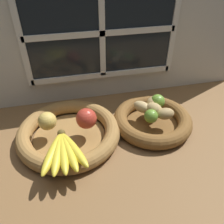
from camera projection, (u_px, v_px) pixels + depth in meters
ground_plane at (117, 136)px, 91.81cm from camera, size 140.00×90.00×3.00cm
back_wall at (101, 39)px, 97.30cm from camera, size 140.00×4.60×55.00cm
fruit_bowl_left at (69, 133)px, 87.09cm from camera, size 39.26×39.26×5.75cm
fruit_bowl_right at (152, 120)px, 93.18cm from camera, size 31.92×31.92×5.75cm
apple_red_right at (86, 118)px, 83.26cm from camera, size 7.66×7.66×7.66cm
apple_golden_left at (47, 121)px, 82.57cm from camera, size 6.79×6.79×6.79cm
banana_bunch_front at (63, 151)px, 73.16cm from camera, size 16.37×20.00×3.16cm
potato_oblong at (142, 107)px, 91.66cm from camera, size 8.30×8.81×4.38cm
potato_large at (154, 109)px, 89.82cm from camera, size 8.44×8.60×5.09cm
potato_small at (165, 114)px, 87.96cm from camera, size 7.46×5.34×4.50cm
potato_back at (154, 102)px, 93.95cm from camera, size 9.61×9.41×4.72cm
lime_near at (151, 116)px, 86.05cm from camera, size 5.30×5.30×5.30cm
lime_far at (158, 101)px, 93.34cm from camera, size 5.96×5.96×5.96cm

